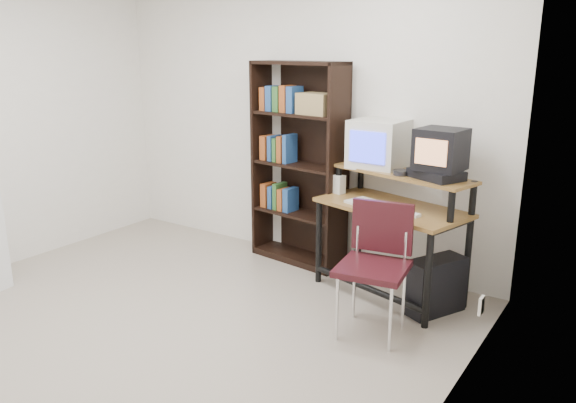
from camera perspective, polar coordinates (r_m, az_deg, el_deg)
The scene contains 16 objects.
floor at distance 4.09m, azimuth -15.14°, elevation -13.13°, with size 4.00×4.00×0.01m, color #A69A89.
back_wall at distance 5.17m, azimuth 0.74°, elevation 8.56°, with size 4.00×0.01×2.60m, color white.
right_wall at distance 2.51m, azimuth 14.42°, elevation 0.83°, with size 0.01×4.00×2.60m, color white.
computer_desk at distance 4.43m, azimuth 10.59°, elevation -1.01°, with size 1.27×0.86×0.98m.
crt_monitor at distance 4.60m, azimuth 9.25°, elevation 5.81°, with size 0.42×0.43×0.39m.
vcr at distance 4.25m, azimuth 14.82°, elevation 2.61°, with size 0.36×0.26×0.08m, color black.
crt_tv at distance 4.22m, azimuth 15.25°, elevation 5.14°, with size 0.35×0.35×0.30m.
cd_spindle at distance 4.32m, azimuth 11.41°, elevation 2.82°, with size 0.12×0.12×0.05m, color #26262B.
keyboard at distance 4.34m, azimuth 8.80°, elevation -0.51°, with size 0.47×0.21×0.04m, color beige.
mousepad at distance 4.15m, azimuth 12.77°, elevation -1.64°, with size 0.22×0.18×0.01m, color black.
mouse at distance 4.15m, azimuth 12.60°, elevation -1.37°, with size 0.10×0.06×0.03m, color white.
desk_speaker at distance 4.69m, azimuth 5.24°, elevation 1.66°, with size 0.08×0.07×0.17m, color beige.
pc_tower at distance 4.34m, azimuth 14.74°, elevation -8.26°, with size 0.20×0.45×0.42m, color black.
school_chair at distance 3.87m, azimuth 8.96°, elevation -5.33°, with size 0.51×0.51×0.90m.
bookshelf at distance 5.03m, azimuth 1.23°, elevation 4.04°, with size 0.93×0.41×1.80m.
wall_outlet at distance 3.90m, azimuth 19.04°, elevation -9.95°, with size 0.02×0.08×0.12m, color beige.
Camera 1 is at (2.78, -2.31, 1.91)m, focal length 35.00 mm.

